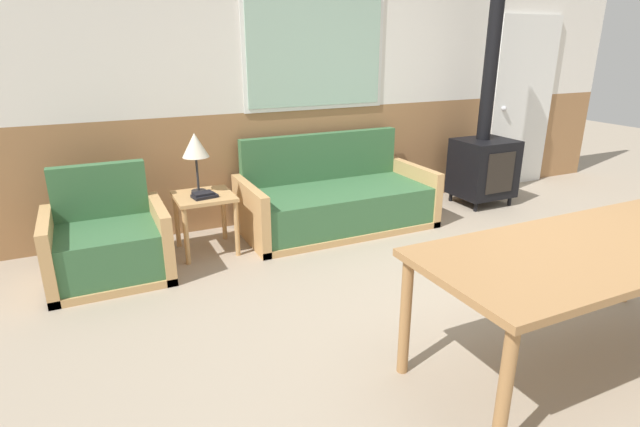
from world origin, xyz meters
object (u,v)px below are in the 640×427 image
(dining_table, at_px, (594,256))
(wood_stove, at_px, (485,150))
(table_lamp, at_px, (195,147))
(armchair, at_px, (108,246))
(side_table, at_px, (205,205))
(couch, at_px, (336,202))

(dining_table, distance_m, wood_stove, 2.96)
(table_lamp, relative_size, dining_table, 0.26)
(armchair, xyz_separation_m, side_table, (0.79, 0.18, 0.16))
(couch, distance_m, wood_stove, 1.83)
(side_table, relative_size, wood_stove, 0.20)
(table_lamp, bearing_deg, armchair, -160.80)
(side_table, height_order, dining_table, dining_table)
(side_table, bearing_deg, wood_stove, 0.61)
(dining_table, height_order, wood_stove, wood_stove)
(couch, height_order, dining_table, couch)
(dining_table, bearing_deg, table_lamp, 120.71)
(side_table, xyz_separation_m, dining_table, (1.50, -2.47, 0.24))
(couch, relative_size, armchair, 2.12)
(table_lamp, height_order, dining_table, table_lamp)
(couch, relative_size, wood_stove, 0.72)
(armchair, xyz_separation_m, wood_stove, (3.85, 0.22, 0.35))
(wood_stove, bearing_deg, couch, 179.70)
(couch, bearing_deg, dining_table, -84.89)
(dining_table, xyz_separation_m, wood_stove, (1.57, 2.50, -0.05))
(couch, relative_size, dining_table, 0.93)
(dining_table, bearing_deg, side_table, 121.18)
(couch, bearing_deg, wood_stove, -0.30)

